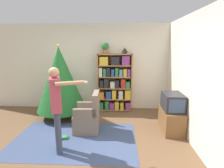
# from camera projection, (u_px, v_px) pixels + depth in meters

# --- Properties ---
(ground_plane) EXTENTS (14.00, 14.00, 0.00)m
(ground_plane) POSITION_uv_depth(u_px,v_px,m) (88.00, 146.00, 3.45)
(ground_plane) COLOR brown
(wall_back) EXTENTS (8.00, 0.10, 2.60)m
(wall_back) POSITION_uv_depth(u_px,v_px,m) (100.00, 67.00, 5.40)
(wall_back) COLOR silver
(wall_back) RESTS_ON ground_plane
(wall_right) EXTENTS (0.10, 8.00, 2.60)m
(wall_right) POSITION_uv_depth(u_px,v_px,m) (204.00, 83.00, 3.08)
(wall_right) COLOR silver
(wall_right) RESTS_ON ground_plane
(area_rug) EXTENTS (2.58, 1.63, 0.01)m
(area_rug) POSITION_uv_depth(u_px,v_px,m) (75.00, 139.00, 3.70)
(area_rug) COLOR #3D4C70
(area_rug) RESTS_ON ground_plane
(bookshelf) EXTENTS (1.01, 0.31, 1.72)m
(bookshelf) POSITION_uv_depth(u_px,v_px,m) (115.00, 83.00, 5.24)
(bookshelf) COLOR #A8703D
(bookshelf) RESTS_ON ground_plane
(tv_stand) EXTENTS (0.43, 0.78, 0.51)m
(tv_stand) POSITION_uv_depth(u_px,v_px,m) (171.00, 120.00, 4.05)
(tv_stand) COLOR brown
(tv_stand) RESTS_ON ground_plane
(television) EXTENTS (0.42, 0.60, 0.38)m
(television) POSITION_uv_depth(u_px,v_px,m) (173.00, 102.00, 3.95)
(television) COLOR #28282D
(television) RESTS_ON tv_stand
(game_remote) EXTENTS (0.04, 0.12, 0.02)m
(game_remote) POSITION_uv_depth(u_px,v_px,m) (169.00, 113.00, 3.77)
(game_remote) COLOR white
(game_remote) RESTS_ON tv_stand
(christmas_tree) EXTENTS (1.31, 1.31, 2.00)m
(christmas_tree) POSITION_uv_depth(u_px,v_px,m) (60.00, 79.00, 4.71)
(christmas_tree) COLOR #4C3323
(christmas_tree) RESTS_ON ground_plane
(armchair) EXTENTS (0.59, 0.58, 0.92)m
(armchair) POSITION_uv_depth(u_px,v_px,m) (88.00, 117.00, 4.04)
(armchair) COLOR #7A6B5B
(armchair) RESTS_ON ground_plane
(standing_person) EXTENTS (0.72, 0.44, 1.59)m
(standing_person) POSITION_uv_depth(u_px,v_px,m) (57.00, 104.00, 3.10)
(standing_person) COLOR #38425B
(standing_person) RESTS_ON ground_plane
(potted_plant) EXTENTS (0.22, 0.22, 0.33)m
(potted_plant) POSITION_uv_depth(u_px,v_px,m) (105.00, 47.00, 5.04)
(potted_plant) COLOR #935B38
(potted_plant) RESTS_ON bookshelf
(table_lamp) EXTENTS (0.20, 0.20, 0.18)m
(table_lamp) POSITION_uv_depth(u_px,v_px,m) (125.00, 50.00, 5.04)
(table_lamp) COLOR #473828
(table_lamp) RESTS_ON bookshelf
(book_pile_near_tree) EXTENTS (0.23, 0.17, 0.06)m
(book_pile_near_tree) POSITION_uv_depth(u_px,v_px,m) (76.00, 120.00, 4.61)
(book_pile_near_tree) COLOR #B22D28
(book_pile_near_tree) RESTS_ON ground_plane
(book_pile_by_chair) EXTENTS (0.21, 0.16, 0.06)m
(book_pile_by_chair) POSITION_uv_depth(u_px,v_px,m) (64.00, 138.00, 3.73)
(book_pile_by_chair) COLOR #2D7A42
(book_pile_by_chair) RESTS_ON ground_plane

